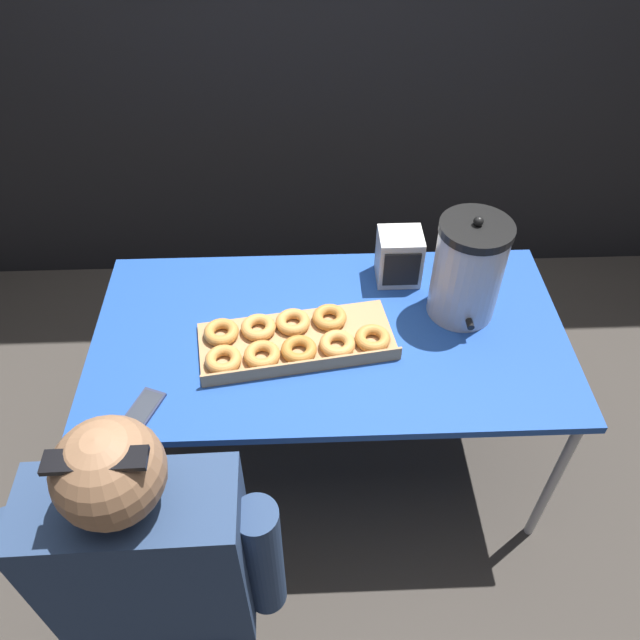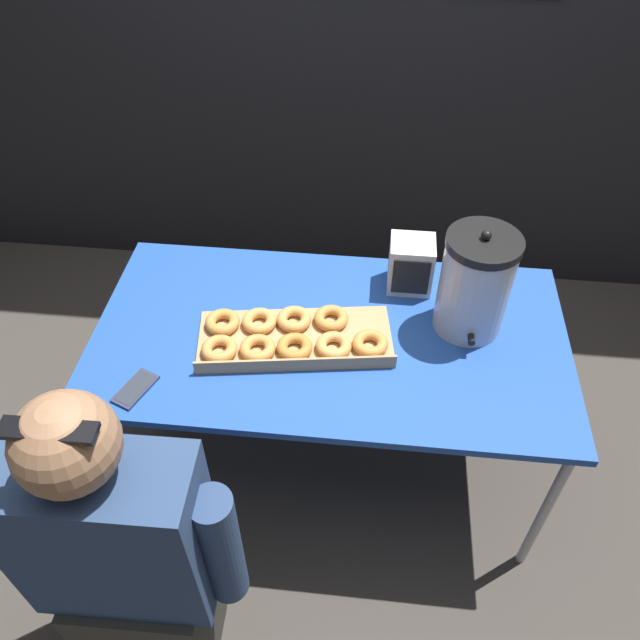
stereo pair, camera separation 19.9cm
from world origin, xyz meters
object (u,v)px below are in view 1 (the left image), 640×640
cell_phone (143,409)px  space_heater (399,257)px  donut_box (292,340)px  person_seated (159,584)px  coffee_urn (468,270)px

cell_phone → space_heater: (0.81, 0.56, 0.09)m
donut_box → cell_phone: bearing=-159.4°
cell_phone → donut_box: bearing=51.5°
cell_phone → person_seated: person_seated is taller
donut_box → cell_phone: size_ratio=4.07×
cell_phone → space_heater: size_ratio=0.86×
coffee_urn → person_seated: person_seated is taller
donut_box → coffee_urn: 0.60m
donut_box → cell_phone: (-0.44, -0.24, -0.02)m
cell_phone → person_seated: (0.09, -0.45, -0.14)m
coffee_urn → cell_phone: coffee_urn is taller
person_seated → space_heater: bearing=-126.8°
donut_box → space_heater: 0.50m
coffee_urn → cell_phone: 1.09m
coffee_urn → space_heater: 0.27m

